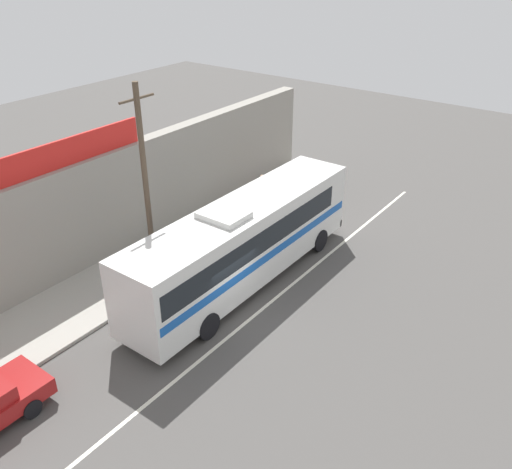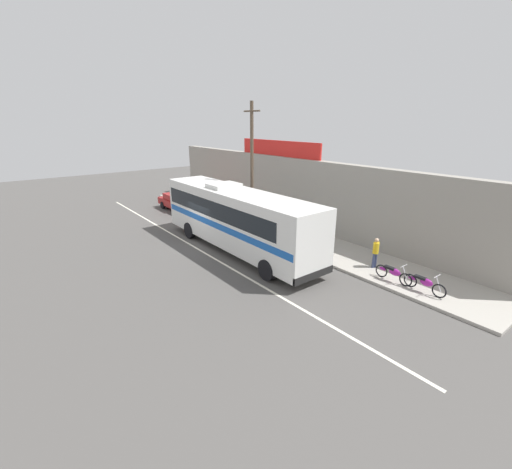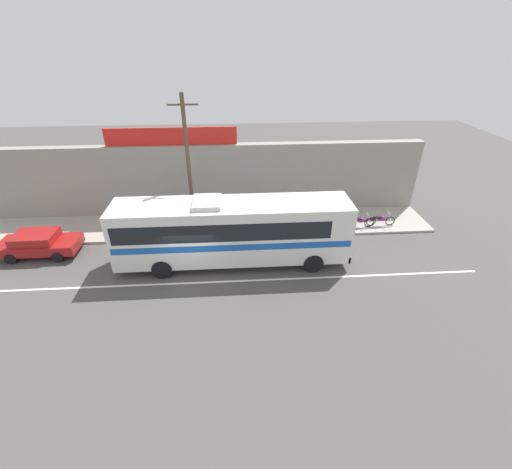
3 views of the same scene
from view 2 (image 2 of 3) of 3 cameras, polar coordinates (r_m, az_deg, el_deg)
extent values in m
plane|color=#4F4C49|center=(21.60, -8.59, -1.47)|extent=(70.00, 70.00, 0.00)
cube|color=#A8A399|center=(24.38, 2.06, 1.23)|extent=(30.00, 3.60, 0.14)
cube|color=gray|center=(25.21, 5.91, 7.18)|extent=(30.00, 0.70, 4.80)
cube|color=red|center=(25.92, 3.74, 14.13)|extent=(8.29, 0.12, 1.10)
cube|color=silver|center=(21.25, -10.46, -1.90)|extent=(30.00, 0.14, 0.01)
cube|color=silver|center=(19.71, -3.28, 2.85)|extent=(12.27, 2.49, 3.10)
cube|color=black|center=(19.96, -4.12, 4.66)|extent=(10.80, 2.51, 0.96)
cube|color=#1956B2|center=(19.79, -3.27, 2.01)|extent=(12.02, 2.50, 0.36)
cube|color=black|center=(15.17, 9.96, -0.44)|extent=(0.04, 2.24, 1.40)
cube|color=black|center=(15.85, 9.57, -6.67)|extent=(0.12, 2.49, 0.36)
cube|color=silver|center=(20.33, -5.36, 8.11)|extent=(1.40, 1.74, 0.24)
cylinder|color=black|center=(17.86, 7.56, -3.96)|extent=(1.04, 0.32, 1.04)
cylinder|color=black|center=(16.42, 1.84, -5.88)|extent=(1.04, 0.32, 1.04)
cylinder|color=black|center=(23.69, -6.01, 1.75)|extent=(1.04, 0.32, 1.04)
cylinder|color=black|center=(22.61, -10.96, 0.70)|extent=(1.04, 0.32, 1.04)
cube|color=maroon|center=(30.03, -12.84, 5.14)|extent=(4.28, 1.81, 0.56)
cube|color=maroon|center=(30.01, -13.00, 6.14)|extent=(2.23, 1.63, 0.48)
cube|color=black|center=(29.28, -12.29, 5.82)|extent=(0.21, 1.52, 0.34)
cylinder|color=black|center=(29.38, -10.25, 4.41)|extent=(0.62, 0.20, 0.62)
cylinder|color=black|center=(28.65, -13.26, 3.86)|extent=(0.62, 0.20, 0.62)
cylinder|color=black|center=(31.54, -12.38, 5.24)|extent=(0.62, 0.20, 0.62)
cylinder|color=black|center=(30.87, -15.23, 4.74)|extent=(0.62, 0.20, 0.62)
cylinder|color=brown|center=(22.78, -0.68, 10.89)|extent=(0.22, 0.22, 8.30)
cylinder|color=brown|center=(22.59, -0.72, 19.85)|extent=(1.60, 0.10, 0.10)
torus|color=black|center=(16.55, 28.15, -8.28)|extent=(0.62, 0.06, 0.62)
torus|color=black|center=(17.01, 24.28, -6.97)|extent=(0.62, 0.06, 0.62)
cylinder|color=silver|center=(16.45, 28.06, -7.26)|extent=(0.34, 0.04, 0.65)
cylinder|color=silver|center=(16.36, 27.91, -6.14)|extent=(0.03, 0.56, 0.03)
ellipsoid|color=#991E8C|center=(16.67, 26.47, -7.13)|extent=(0.56, 0.22, 0.34)
cube|color=black|center=(16.74, 25.63, -6.46)|extent=(0.52, 0.20, 0.10)
ellipsoid|color=#991E8C|center=(16.93, 24.52, -6.61)|extent=(0.36, 0.14, 0.16)
torus|color=black|center=(16.99, 23.61, -6.92)|extent=(0.62, 0.06, 0.62)
torus|color=black|center=(17.52, 20.13, -5.70)|extent=(0.62, 0.06, 0.62)
cylinder|color=silver|center=(16.90, 23.51, -5.91)|extent=(0.34, 0.04, 0.65)
cylinder|color=silver|center=(16.82, 23.35, -4.82)|extent=(0.03, 0.56, 0.03)
ellipsoid|color=#991E8C|center=(17.15, 22.09, -5.81)|extent=(0.56, 0.22, 0.34)
cube|color=black|center=(17.23, 21.33, -5.17)|extent=(0.52, 0.20, 0.10)
ellipsoid|color=#991E8C|center=(17.44, 20.34, -5.33)|extent=(0.36, 0.14, 0.16)
cylinder|color=navy|center=(18.57, 19.26, -4.00)|extent=(0.13, 0.13, 0.76)
cylinder|color=navy|center=(18.43, 18.94, -4.14)|extent=(0.13, 0.13, 0.76)
cylinder|color=gold|center=(18.26, 19.32, -2.14)|extent=(0.30, 0.30, 0.57)
sphere|color=tan|center=(18.13, 19.45, -0.90)|extent=(0.21, 0.21, 0.21)
cylinder|color=gold|center=(18.42, 19.67, -1.92)|extent=(0.08, 0.08, 0.52)
cylinder|color=gold|center=(18.10, 18.98, -2.20)|extent=(0.08, 0.08, 0.52)
camera|label=1|loc=(31.35, -43.82, 24.03)|focal=38.13mm
camera|label=3|loc=(16.80, -61.72, 22.36)|focal=24.46mm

